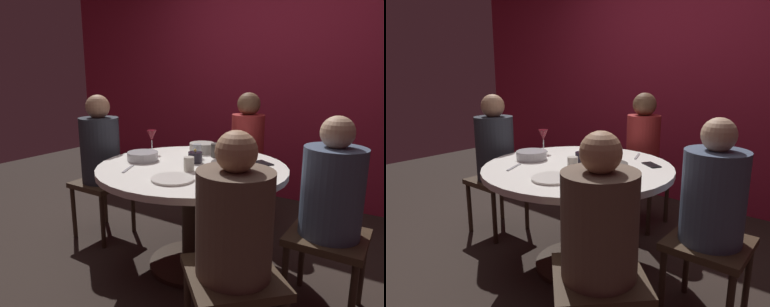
{
  "view_description": "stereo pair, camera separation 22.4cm",
  "coord_description": "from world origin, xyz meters",
  "views": [
    {
      "loc": [
        1.2,
        -1.83,
        1.31
      ],
      "look_at": [
        0.0,
        0.0,
        0.81
      ],
      "focal_mm": 31.88,
      "sensor_mm": 36.0,
      "label": 1
    },
    {
      "loc": [
        1.38,
        -1.7,
        1.31
      ],
      "look_at": [
        0.0,
        0.0,
        0.81
      ],
      "focal_mm": 31.88,
      "sensor_mm": 36.0,
      "label": 2
    }
  ],
  "objects": [
    {
      "name": "knife_near_plate",
      "position": [
        -0.29,
        -0.31,
        0.73
      ],
      "size": [
        0.08,
        0.17,
        0.01
      ],
      "primitive_type": "cube",
      "rotation": [
        0.0,
        0.0,
        0.4
      ],
      "color": "#B7B7BC",
      "rests_on": "dining_table"
    },
    {
      "name": "seated_diner_back",
      "position": [
        0.0,
        0.89,
        0.72
      ],
      "size": [
        0.4,
        0.4,
        1.17
      ],
      "rotation": [
        0.0,
        0.0,
        4.71
      ],
      "color": "#3F2D1E",
      "rests_on": "ground"
    },
    {
      "name": "bowl_serving_large",
      "position": [
        -0.36,
        -0.08,
        0.76
      ],
      "size": [
        0.22,
        0.22,
        0.06
      ],
      "primitive_type": "cylinder",
      "color": "#B7B7BC",
      "rests_on": "dining_table"
    },
    {
      "name": "cup_by_left_diner",
      "position": [
        0.02,
        0.3,
        0.78
      ],
      "size": [
        0.08,
        0.08,
        0.1
      ],
      "primitive_type": "cylinder",
      "color": "#4C4742",
      "rests_on": "dining_table"
    },
    {
      "name": "back_wall",
      "position": [
        0.0,
        1.73,
        1.3
      ],
      "size": [
        6.0,
        0.1,
        2.6
      ],
      "primitive_type": "cube",
      "color": "maroon",
      "rests_on": "ground"
    },
    {
      "name": "cup_near_candle",
      "position": [
        -0.09,
        0.2,
        0.78
      ],
      "size": [
        0.06,
        0.06,
        0.1
      ],
      "primitive_type": "cylinder",
      "color": "silver",
      "rests_on": "dining_table"
    },
    {
      "name": "bowl_salad_center",
      "position": [
        0.28,
        -0.03,
        0.76
      ],
      "size": [
        0.21,
        0.21,
        0.07
      ],
      "primitive_type": "cylinder",
      "color": "#4C4742",
      "rests_on": "dining_table"
    },
    {
      "name": "seated_diner_right",
      "position": [
        0.88,
        0.0,
        0.69
      ],
      "size": [
        0.4,
        0.4,
        1.12
      ],
      "rotation": [
        0.0,
        0.0,
        3.14
      ],
      "color": "#3F2D1E",
      "rests_on": "ground"
    },
    {
      "name": "seated_diner_front_right",
      "position": [
        0.61,
        -0.61,
        0.69
      ],
      "size": [
        0.57,
        0.57,
        1.1
      ],
      "rotation": [
        0.0,
        0.0,
        2.36
      ],
      "color": "#3F2D1E",
      "rests_on": "ground"
    },
    {
      "name": "bowl_small_white",
      "position": [
        -0.15,
        0.37,
        0.77
      ],
      "size": [
        0.2,
        0.2,
        0.07
      ],
      "primitive_type": "cylinder",
      "color": "#B2ADA3",
      "rests_on": "dining_table"
    },
    {
      "name": "candle_holder",
      "position": [
        -0.02,
        0.07,
        0.77
      ],
      "size": [
        0.1,
        0.1,
        0.1
      ],
      "color": "black",
      "rests_on": "dining_table"
    },
    {
      "name": "cell_phone",
      "position": [
        0.38,
        0.3,
        0.73
      ],
      "size": [
        0.16,
        0.13,
        0.01
      ],
      "primitive_type": "cube",
      "rotation": [
        0.0,
        0.0,
        4.15
      ],
      "color": "black",
      "rests_on": "dining_table"
    },
    {
      "name": "ground_plane",
      "position": [
        0.0,
        0.0,
        0.0
      ],
      "size": [
        8.0,
        8.0,
        0.0
      ],
      "primitive_type": "plane",
      "color": "#2D231E"
    },
    {
      "name": "dinner_plate",
      "position": [
        0.09,
        -0.34,
        0.74
      ],
      "size": [
        0.25,
        0.25,
        0.01
      ],
      "primitive_type": "cylinder",
      "color": "silver",
      "rests_on": "dining_table"
    },
    {
      "name": "seated_diner_left",
      "position": [
        -0.88,
        0.0,
        0.72
      ],
      "size": [
        0.4,
        0.4,
        1.17
      ],
      "rotation": [
        0.0,
        0.0,
        6.28
      ],
      "color": "#3F2D1E",
      "rests_on": "ground"
    },
    {
      "name": "fork_near_plate",
      "position": [
        0.18,
        0.47,
        0.73
      ],
      "size": [
        0.08,
        0.17,
        0.01
      ],
      "primitive_type": "cube",
      "rotation": [
        0.0,
        0.0,
        0.36
      ],
      "color": "#B7B7BC",
      "rests_on": "dining_table"
    },
    {
      "name": "wine_glass",
      "position": [
        -0.46,
        0.15,
        0.86
      ],
      "size": [
        0.08,
        0.08,
        0.18
      ],
      "color": "silver",
      "rests_on": "dining_table"
    },
    {
      "name": "cup_by_right_diner",
      "position": [
        0.06,
        -0.13,
        0.77
      ],
      "size": [
        0.07,
        0.07,
        0.09
      ],
      "primitive_type": "cylinder",
      "color": "beige",
      "rests_on": "dining_table"
    },
    {
      "name": "dining_table",
      "position": [
        0.0,
        0.0,
        0.57
      ],
      "size": [
        1.26,
        1.26,
        0.73
      ],
      "color": "white",
      "rests_on": "ground"
    }
  ]
}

